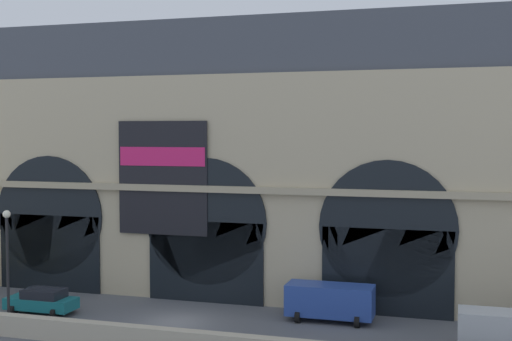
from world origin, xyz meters
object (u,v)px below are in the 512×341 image
car_midwest (42,301)px  van_mideast (330,301)px  van_east (511,331)px  street_lamp_quayside (7,254)px

car_midwest → van_mideast: size_ratio=0.85×
car_midwest → van_east: size_ratio=0.85×
van_mideast → street_lamp_quayside: bearing=-157.3°
van_east → car_midwest: bearing=179.7°
car_midwest → van_mideast: 17.89m
van_east → van_mideast: bearing=160.1°
street_lamp_quayside → van_mideast: bearing=22.7°
street_lamp_quayside → van_east: bearing=7.5°
car_midwest → van_mideast: (17.55, 3.48, 0.44)m
van_mideast → van_east: 10.59m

